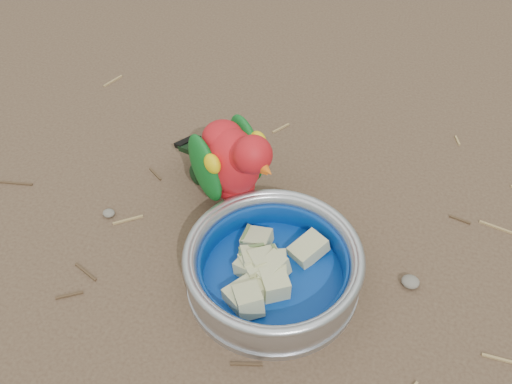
% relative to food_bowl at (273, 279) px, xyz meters
% --- Properties ---
extents(ground, '(60.00, 60.00, 0.00)m').
position_rel_food_bowl_xyz_m(ground, '(-0.01, -0.08, -0.01)').
color(ground, brown).
extents(food_bowl, '(0.22, 0.22, 0.02)m').
position_rel_food_bowl_xyz_m(food_bowl, '(0.00, 0.00, 0.00)').
color(food_bowl, '#B2B2BA').
rests_on(food_bowl, ground).
extents(bowl_wall, '(0.22, 0.22, 0.04)m').
position_rel_food_bowl_xyz_m(bowl_wall, '(0.00, 0.00, 0.03)').
color(bowl_wall, '#B2B2BA').
rests_on(bowl_wall, food_bowl).
extents(fruit_wedges, '(0.13, 0.13, 0.03)m').
position_rel_food_bowl_xyz_m(fruit_wedges, '(0.00, 0.00, 0.02)').
color(fruit_wedges, '#C2C18B').
rests_on(fruit_wedges, food_bowl).
extents(lory_parrot, '(0.21, 0.19, 0.16)m').
position_rel_food_bowl_xyz_m(lory_parrot, '(-0.09, 0.11, 0.07)').
color(lory_parrot, red).
rests_on(lory_parrot, ground).
extents(ground_debris, '(0.90, 0.80, 0.01)m').
position_rel_food_bowl_xyz_m(ground_debris, '(-0.04, -0.00, -0.01)').
color(ground_debris, '#9D7E4D').
rests_on(ground_debris, ground).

